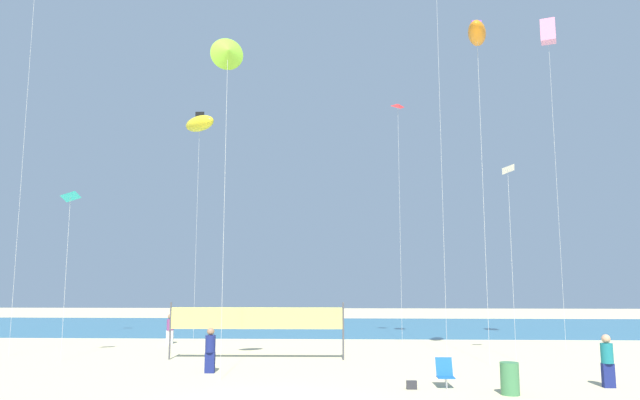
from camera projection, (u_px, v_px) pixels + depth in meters
ocean_band at (319, 326)px, 43.74m from camera, size 120.00×20.00×0.01m
beachgoer_plum_shirt at (170, 328)px, 31.28m from camera, size 0.36×0.36×1.57m
beachgoer_teal_shirt at (607, 359)px, 18.33m from camera, size 0.37×0.37×1.63m
beachgoer_navy_shirt at (210, 349)px, 21.29m from camera, size 0.37×0.37×1.61m
folding_beach_chair at (445, 372)px, 18.37m from camera, size 0.52×0.65×0.89m
trash_barrel at (510, 379)px, 17.11m from camera, size 0.54×0.54×0.92m
volleyball_net at (257, 321)px, 25.02m from camera, size 7.47×0.20×2.40m
beach_handbag at (412, 385)px, 17.98m from camera, size 0.32×0.16×0.25m
kite_pink_box at (548, 32)px, 30.73m from camera, size 0.95×0.95×16.85m
kite_yellow_inflatable at (200, 124)px, 34.95m from camera, size 2.56×2.47×13.33m
kite_white_diamond at (507, 171)px, 25.77m from camera, size 0.78×0.78×8.40m
kite_red_diamond at (398, 108)px, 33.75m from camera, size 0.83×0.83×13.58m
kite_lime_delta at (228, 52)px, 21.27m from camera, size 1.28×0.82×12.12m
kite_orange_inflatable at (477, 34)px, 25.21m from camera, size 1.28×2.26×14.42m
kite_cyan_diamond at (70, 196)px, 25.47m from camera, size 0.96×0.96×7.21m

